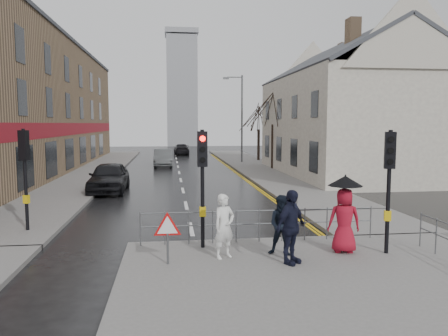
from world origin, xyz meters
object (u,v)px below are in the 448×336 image
object	(u,v)px
pedestrian_d	(291,227)
car_mid	(163,158)
pedestrian_b	(283,225)
car_parked	(109,177)
pedestrian_a	(224,226)
pedestrian_with_umbrella	(344,212)

from	to	relation	value
pedestrian_d	car_mid	size ratio (longest dim) A/B	0.42
pedestrian_b	car_mid	bearing A→B (deg)	117.12
pedestrian_b	car_mid	world-z (taller)	pedestrian_b
pedestrian_b	car_parked	world-z (taller)	pedestrian_b
pedestrian_a	car_parked	world-z (taller)	pedestrian_a
pedestrian_with_umbrella	pedestrian_d	world-z (taller)	pedestrian_with_umbrella
pedestrian_a	car_parked	size ratio (longest dim) A/B	0.36
pedestrian_b	pedestrian_d	distance (m)	0.75
pedestrian_a	pedestrian_with_umbrella	world-z (taller)	pedestrian_with_umbrella
pedestrian_b	car_parked	distance (m)	14.28
car_parked	car_mid	world-z (taller)	car_parked
pedestrian_b	pedestrian_with_umbrella	xyz separation A→B (m)	(1.75, 0.04, 0.32)
pedestrian_a	car_mid	xyz separation A→B (m)	(-1.95, 26.88, -0.26)
pedestrian_d	pedestrian_a	bearing A→B (deg)	117.64
pedestrian_with_umbrella	car_parked	bearing A→B (deg)	122.24
car_parked	pedestrian_with_umbrella	bearing A→B (deg)	-57.07
pedestrian_b	pedestrian_with_umbrella	distance (m)	1.78
car_parked	pedestrian_d	bearing A→B (deg)	-64.35
pedestrian_a	pedestrian_d	xyz separation A→B (m)	(1.62, -0.69, 0.09)
car_mid	pedestrian_with_umbrella	bearing A→B (deg)	-79.07
pedestrian_b	pedestrian_d	size ratio (longest dim) A/B	0.86
pedestrian_b	pedestrian_with_umbrella	size ratio (longest dim) A/B	0.77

